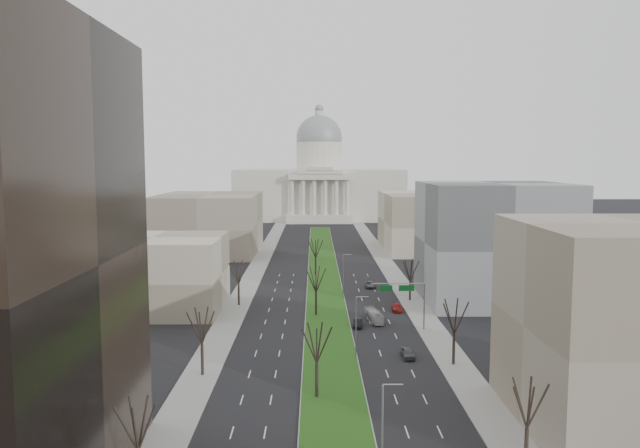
{
  "coord_description": "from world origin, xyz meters",
  "views": [
    {
      "loc": [
        -2.25,
        -32.63,
        28.65
      ],
      "look_at": [
        -1.03,
        105.45,
        14.38
      ],
      "focal_mm": 35.0,
      "sensor_mm": 36.0,
      "label": 1
    }
  ],
  "objects": [
    {
      "name": "median",
      "position": [
        0.0,
        118.99,
        0.1
      ],
      "size": [
        8.0,
        222.03,
        0.2
      ],
      "color": "#999993",
      "rests_on": "ground"
    },
    {
      "name": "car_red",
      "position": [
        13.42,
        83.45,
        0.68
      ],
      "size": [
        2.14,
        4.76,
        1.36
      ],
      "primitive_type": "imported",
      "rotation": [
        0.0,
        0.0,
        -0.05
      ],
      "color": "maroon",
      "rests_on": "ground"
    },
    {
      "name": "tree_right_near",
      "position": [
        17.2,
        22.0,
        6.69
      ],
      "size": [
        5.16,
        5.16,
        9.29
      ],
      "color": "black",
      "rests_on": "ground"
    },
    {
      "name": "tree_right_far",
      "position": [
        17.2,
        92.0,
        6.53
      ],
      "size": [
        5.04,
        5.04,
        9.07
      ],
      "color": "black",
      "rests_on": "ground"
    },
    {
      "name": "tree_left_mid",
      "position": [
        -17.2,
        48.0,
        7.0
      ],
      "size": [
        5.4,
        5.4,
        9.72
      ],
      "color": "black",
      "rests_on": "ground"
    },
    {
      "name": "car_grey_near",
      "position": [
        11.27,
        55.32,
        0.72
      ],
      "size": [
        1.83,
        4.3,
        1.45
      ],
      "primitive_type": "imported",
      "rotation": [
        0.0,
        0.0,
        0.03
      ],
      "color": "#494A51",
      "rests_on": "ground"
    },
    {
      "name": "streetlamp_median_b",
      "position": [
        3.76,
        55.0,
        4.81
      ],
      "size": [
        1.9,
        0.2,
        9.16
      ],
      "color": "gray",
      "rests_on": "ground"
    },
    {
      "name": "capitol",
      "position": [
        0.0,
        269.59,
        16.31
      ],
      "size": [
        80.0,
        46.0,
        55.0
      ],
      "color": "beige",
      "rests_on": "ground"
    },
    {
      "name": "building_far_right",
      "position": [
        35.0,
        165.0,
        9.0
      ],
      "size": [
        30.0,
        40.0,
        18.0
      ],
      "primitive_type": "cube",
      "color": "gray",
      "rests_on": "ground"
    },
    {
      "name": "building_beige_left",
      "position": [
        -33.0,
        85.0,
        7.0
      ],
      "size": [
        26.0,
        22.0,
        14.0
      ],
      "primitive_type": "cube",
      "color": "gray",
      "rests_on": "ground"
    },
    {
      "name": "tree_median_b",
      "position": [
        -2.0,
        80.0,
        7.0
      ],
      "size": [
        5.4,
        5.4,
        9.72
      ],
      "color": "black",
      "rests_on": "ground"
    },
    {
      "name": "car_grey_far",
      "position": [
        10.25,
        105.29,
        0.66
      ],
      "size": [
        2.3,
        4.82,
        1.33
      ],
      "primitive_type": "imported",
      "rotation": [
        0.0,
        0.0,
        -0.02
      ],
      "color": "#4C5054",
      "rests_on": "ground"
    },
    {
      "name": "sidewalk_right",
      "position": [
        17.5,
        95.0,
        0.07
      ],
      "size": [
        5.0,
        330.0,
        0.15
      ],
      "primitive_type": "cube",
      "color": "gray",
      "rests_on": "ground"
    },
    {
      "name": "tree_left_far",
      "position": [
        -17.2,
        88.0,
        6.84
      ],
      "size": [
        5.28,
        5.28,
        9.5
      ],
      "color": "black",
      "rests_on": "ground"
    },
    {
      "name": "tree_median_a",
      "position": [
        -2.0,
        40.0,
        7.0
      ],
      "size": [
        5.4,
        5.4,
        9.72
      ],
      "color": "black",
      "rests_on": "ground"
    },
    {
      "name": "streetlamp_median_a",
      "position": [
        3.76,
        20.0,
        4.81
      ],
      "size": [
        1.9,
        0.2,
        9.16
      ],
      "color": "gray",
      "rests_on": "ground"
    },
    {
      "name": "ground",
      "position": [
        0.0,
        120.0,
        0.0
      ],
      "size": [
        600.0,
        600.0,
        0.0
      ],
      "primitive_type": "plane",
      "color": "black",
      "rests_on": "ground"
    },
    {
      "name": "sidewalk_left",
      "position": [
        -17.5,
        95.0,
        0.07
      ],
      "size": [
        5.0,
        330.0,
        0.15
      ],
      "primitive_type": "cube",
      "color": "gray",
      "rests_on": "ground"
    },
    {
      "name": "tree_median_c",
      "position": [
        -2.0,
        120.0,
        7.0
      ],
      "size": [
        5.4,
        5.4,
        9.72
      ],
      "color": "black",
      "rests_on": "ground"
    },
    {
      "name": "tree_right_mid",
      "position": [
        17.2,
        52.0,
        7.16
      ],
      "size": [
        5.52,
        5.52,
        9.94
      ],
      "color": "black",
      "rests_on": "ground"
    },
    {
      "name": "box_van",
      "position": [
        8.28,
        75.65,
        1.05
      ],
      "size": [
        2.87,
        7.73,
        2.1
      ],
      "primitive_type": "imported",
      "rotation": [
        0.0,
        0.0,
        0.15
      ],
      "color": "silver",
      "rests_on": "ground"
    },
    {
      "name": "car_black",
      "position": [
        5.2,
        72.18,
        0.69
      ],
      "size": [
        1.86,
        4.34,
        1.39
      ],
      "primitive_type": "imported",
      "rotation": [
        0.0,
        0.0,
        -0.09
      ],
      "color": "black",
      "rests_on": "ground"
    },
    {
      "name": "streetlamp_median_c",
      "position": [
        3.76,
        95.0,
        4.81
      ],
      "size": [
        1.9,
        0.2,
        9.16
      ],
      "color": "gray",
      "rests_on": "ground"
    },
    {
      "name": "building_grey_right",
      "position": [
        34.0,
        92.0,
        12.0
      ],
      "size": [
        28.0,
        26.0,
        24.0
      ],
      "primitive_type": "cube",
      "color": "#595C5E",
      "rests_on": "ground"
    },
    {
      "name": "building_far_left",
      "position": [
        -35.0,
        160.0,
        9.0
      ],
      "size": [
        30.0,
        40.0,
        18.0
      ],
      "primitive_type": "cube",
      "color": "gray",
      "rests_on": "ground"
    },
    {
      "name": "mast_arm_signs",
      "position": [
        13.49,
        70.03,
        6.11
      ],
      "size": [
        9.12,
        0.24,
        8.09
      ],
      "color": "gray",
      "rests_on": "ground"
    },
    {
      "name": "tree_left_near",
      "position": [
        -17.2,
        18.0,
        6.61
      ],
      "size": [
        5.1,
        5.1,
        9.18
      ],
      "color": "black",
      "rests_on": "ground"
    }
  ]
}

